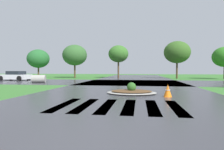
{
  "coord_description": "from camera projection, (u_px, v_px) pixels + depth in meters",
  "views": [
    {
      "loc": [
        0.85,
        -3.3,
        1.46
      ],
      "look_at": [
        -1.6,
        13.84,
        0.98
      ],
      "focal_mm": 30.96,
      "sensor_mm": 36.0,
      "label": 1
    }
  ],
  "objects": [
    {
      "name": "crosswalk_stripes",
      "position": [
        118.0,
        106.0,
        7.73
      ],
      "size": [
        4.95,
        3.3,
        0.01
      ],
      "color": "white",
      "rests_on": "ground"
    },
    {
      "name": "asphalt_cross_road",
      "position": [
        132.0,
        82.0,
        22.13
      ],
      "size": [
        90.0,
        10.12,
        0.01
      ],
      "primitive_type": "cube",
      "color": "#35353A",
      "rests_on": "ground"
    },
    {
      "name": "drainage_pipe_stack",
      "position": [
        39.0,
        79.0,
        21.45
      ],
      "size": [
        1.59,
        1.18,
        0.87
      ],
      "color": "#9E9B93",
      "rests_on": "ground"
    },
    {
      "name": "median_island",
      "position": [
        132.0,
        91.0,
        11.8
      ],
      "size": [
        3.01,
        2.4,
        0.68
      ],
      "color": "#9E9B93",
      "rests_on": "ground"
    },
    {
      "name": "background_treeline",
      "position": [
        117.0,
        55.0,
        32.91
      ],
      "size": [
        35.52,
        5.72,
        6.06
      ],
      "color": "#4C3823",
      "rests_on": "ground"
    },
    {
      "name": "car_white_sedan",
      "position": [
        15.0,
        76.0,
        26.29
      ],
      "size": [
        4.16,
        2.32,
        1.27
      ],
      "rotation": [
        0.0,
        0.0,
        3.09
      ],
      "color": "silver",
      "rests_on": "ground"
    },
    {
      "name": "asphalt_roadway",
      "position": [
        127.0,
        91.0,
        13.32
      ],
      "size": [
        11.24,
        80.0,
        0.01
      ],
      "primitive_type": "cube",
      "color": "#35353A",
      "rests_on": "ground"
    },
    {
      "name": "traffic_cone",
      "position": [
        168.0,
        91.0,
        10.25
      ],
      "size": [
        0.44,
        0.44,
        0.68
      ],
      "color": "orange",
      "rests_on": "ground"
    }
  ]
}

